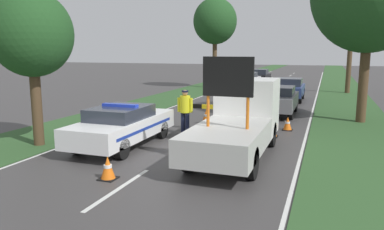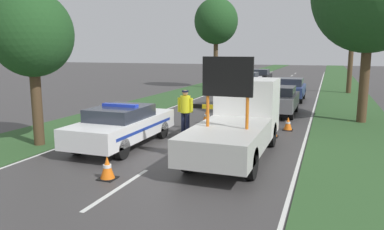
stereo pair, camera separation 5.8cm
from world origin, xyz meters
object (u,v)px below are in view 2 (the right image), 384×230
(traffic_cone_near_truck, at_px, (288,124))
(queued_car_suv_grey, at_px, (279,100))
(traffic_cone_behind_barrier, at_px, (107,168))
(traffic_cone_centre_front, at_px, (207,116))
(queued_car_sedan_black, at_px, (260,76))
(queued_car_hatch_blue, at_px, (289,89))
(work_truck, at_px, (239,120))
(roadside_tree_near_right, at_px, (32,35))
(police_officer, at_px, (185,108))
(road_barrier, at_px, (214,109))
(traffic_cone_near_police, at_px, (273,129))
(pedestrian_civilian, at_px, (223,110))
(police_car, at_px, (123,125))
(queued_car_sedan_silver, at_px, (248,80))
(roadside_tree_mid_right, at_px, (353,23))
(roadside_tree_mid_left, at_px, (216,22))

(traffic_cone_near_truck, xyz_separation_m, queued_car_suv_grey, (-0.90, 3.86, 0.52))
(traffic_cone_behind_barrier, relative_size, queued_car_suv_grey, 0.15)
(traffic_cone_centre_front, distance_m, queued_car_sedan_black, 22.90)
(queued_car_hatch_blue, bearing_deg, work_truck, 89.20)
(traffic_cone_centre_front, bearing_deg, roadside_tree_near_right, -127.26)
(police_officer, relative_size, traffic_cone_centre_front, 2.48)
(road_barrier, distance_m, queued_car_sedan_black, 24.30)
(work_truck, bearing_deg, traffic_cone_near_police, -103.53)
(police_officer, relative_size, queued_car_hatch_blue, 0.45)
(pedestrian_civilian, xyz_separation_m, queued_car_hatch_blue, (1.46, 11.55, -0.18))
(police_car, relative_size, pedestrian_civilian, 2.96)
(pedestrian_civilian, height_order, traffic_cone_behind_barrier, pedestrian_civilian)
(queued_car_suv_grey, bearing_deg, work_truck, 88.27)
(police_car, height_order, roadside_tree_near_right, roadside_tree_near_right)
(traffic_cone_behind_barrier, distance_m, queued_car_sedan_black, 30.95)
(work_truck, height_order, traffic_cone_near_truck, work_truck)
(pedestrian_civilian, relative_size, queued_car_hatch_blue, 0.42)
(queued_car_sedan_silver, bearing_deg, police_officer, 94.19)
(police_officer, xyz_separation_m, traffic_cone_near_truck, (3.83, 2.22, -0.79))
(work_truck, bearing_deg, roadside_tree_mid_right, -101.16)
(work_truck, relative_size, pedestrian_civilian, 3.42)
(police_car, xyz_separation_m, roadside_tree_mid_left, (-2.83, 21.07, 5.11))
(queued_car_suv_grey, distance_m, roadside_tree_near_right, 12.35)
(work_truck, xyz_separation_m, police_officer, (-2.68, 2.06, -0.05))
(traffic_cone_near_truck, xyz_separation_m, roadside_tree_mid_left, (-8.09, 16.38, 5.58))
(queued_car_hatch_blue, xyz_separation_m, roadside_tree_near_right, (-7.15, -15.54, 3.08))
(road_barrier, bearing_deg, queued_car_sedan_silver, 104.05)
(road_barrier, distance_m, queued_car_suv_grey, 5.48)
(traffic_cone_centre_front, bearing_deg, queued_car_sedan_black, 93.74)
(pedestrian_civilian, xyz_separation_m, traffic_cone_near_police, (1.97, 0.26, -0.69))
(queued_car_sedan_black, bearing_deg, queued_car_hatch_blue, 107.81)
(traffic_cone_near_police, xyz_separation_m, queued_car_hatch_blue, (-0.51, 11.30, 0.51))
(work_truck, distance_m, traffic_cone_behind_barrier, 4.61)
(pedestrian_civilian, relative_size, queued_car_sedan_black, 0.43)
(traffic_cone_behind_barrier, xyz_separation_m, queued_car_hatch_blue, (2.88, 17.78, 0.50))
(traffic_cone_near_truck, relative_size, queued_car_sedan_silver, 0.14)
(police_officer, bearing_deg, queued_car_suv_grey, -114.23)
(roadside_tree_mid_left, bearing_deg, roadside_tree_near_right, -90.05)
(road_barrier, relative_size, queued_car_sedan_silver, 0.75)
(police_officer, bearing_deg, queued_car_hatch_blue, -101.94)
(work_truck, xyz_separation_m, pedestrian_civilian, (-1.26, 2.58, -0.14))
(road_barrier, relative_size, queued_car_hatch_blue, 0.74)
(traffic_cone_near_police, xyz_separation_m, roadside_tree_mid_left, (-7.65, 17.83, 5.57))
(traffic_cone_near_police, relative_size, roadside_tree_mid_left, 0.08)
(queued_car_suv_grey, bearing_deg, queued_car_sedan_silver, -71.45)
(police_car, bearing_deg, queued_car_hatch_blue, 77.57)
(traffic_cone_near_truck, height_order, traffic_cone_behind_barrier, traffic_cone_behind_barrier)
(road_barrier, xyz_separation_m, queued_car_sedan_black, (-2.22, 24.20, -0.18))
(pedestrian_civilian, height_order, traffic_cone_near_police, pedestrian_civilian)
(pedestrian_civilian, height_order, queued_car_sedan_black, pedestrian_civilian)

